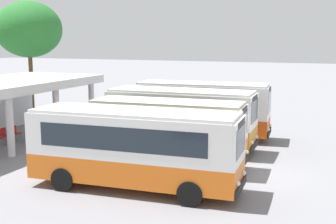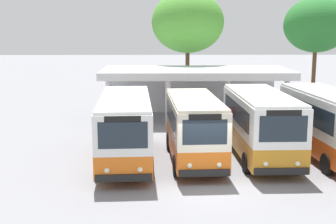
# 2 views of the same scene
# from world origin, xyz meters

# --- Properties ---
(ground_plane) EXTENTS (180.00, 180.00, 0.00)m
(ground_plane) POSITION_xyz_m (0.00, 0.00, 0.00)
(ground_plane) COLOR gray
(city_bus_nearest_orange) EXTENTS (2.72, 8.16, 3.02)m
(city_bus_nearest_orange) POSITION_xyz_m (-3.47, 3.72, 1.68)
(city_bus_nearest_orange) COLOR black
(city_bus_nearest_orange) RESTS_ON ground
(city_bus_second_in_row) EXTENTS (2.51, 6.96, 2.98)m
(city_bus_second_in_row) POSITION_xyz_m (-0.32, 3.67, 1.66)
(city_bus_second_in_row) COLOR black
(city_bus_second_in_row) RESTS_ON ground
(city_bus_middle_cream) EXTENTS (2.56, 7.59, 3.10)m
(city_bus_middle_cream) POSITION_xyz_m (2.84, 4.18, 1.72)
(city_bus_middle_cream) COLOR black
(city_bus_middle_cream) RESTS_ON ground
(city_bus_fourth_amber) EXTENTS (2.74, 7.71, 3.17)m
(city_bus_fourth_amber) POSITION_xyz_m (6.00, 4.02, 1.76)
(city_bus_fourth_amber) COLOR black
(city_bus_fourth_amber) RESTS_ON ground
(waiting_chair_second_from_end) EXTENTS (0.45, 0.45, 0.86)m
(waiting_chair_second_from_end) POSITION_xyz_m (0.60, 13.55, 0.52)
(waiting_chair_second_from_end) COLOR slate
(waiting_chair_second_from_end) RESTS_ON ground
(waiting_chair_middle_seat) EXTENTS (0.45, 0.45, 0.86)m
(waiting_chair_middle_seat) POSITION_xyz_m (1.28, 13.41, 0.52)
(waiting_chair_middle_seat) COLOR slate
(waiting_chair_middle_seat) RESTS_ON ground
(roadside_tree_east_of_canopy) EXTENTS (5.08, 5.08, 8.52)m
(roadside_tree_east_of_canopy) POSITION_xyz_m (10.35, 19.44, 6.34)
(roadside_tree_east_of_canopy) COLOR brown
(roadside_tree_east_of_canopy) RESTS_ON ground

